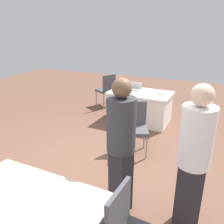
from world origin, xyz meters
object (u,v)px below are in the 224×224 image
chair_tucked_left (107,88)px  scissors_red (162,95)px  table_foreground (140,107)px  yarn_ball (122,86)px  person_attendee_browsing (194,154)px  laptop_silver (135,90)px  person_organiser (121,141)px  chair_near_front (135,125)px

chair_tucked_left → scissors_red: bearing=-83.1°
table_foreground → chair_tucked_left: (1.20, -0.70, 0.17)m
yarn_ball → person_attendee_browsing: bearing=123.3°
person_attendee_browsing → scissors_red: person_attendee_browsing is taller
laptop_silver → person_organiser: bearing=99.8°
chair_tucked_left → laptop_silver: (-1.04, 0.67, 0.24)m
chair_near_front → yarn_ball: chair_near_front is taller
chair_near_front → laptop_silver: 1.59m
scissors_red → laptop_silver: bearing=174.9°
person_attendee_browsing → laptop_silver: 3.32m
person_attendee_browsing → scissors_red: (0.92, -2.84, -0.22)m
laptop_silver → yarn_ball: laptop_silver is taller
table_foreground → laptop_silver: laptop_silver is taller
person_attendee_browsing → person_organiser: person_attendee_browsing is taller
person_organiser → laptop_silver: person_organiser is taller
person_attendee_browsing → scissors_red: size_ratio=9.55×
table_foreground → laptop_silver: (0.15, -0.03, 0.41)m
chair_near_front → laptop_silver: (0.50, -1.49, 0.24)m
yarn_ball → laptop_silver: bearing=167.9°
yarn_ball → scissors_red: (-1.03, 0.15, -0.06)m
chair_near_front → person_organiser: (-0.27, 1.42, 0.41)m
table_foreground → person_organiser: (-0.62, 2.87, 0.58)m
chair_near_front → person_organiser: 1.50m
chair_near_front → person_organiser: person_organiser is taller
chair_tucked_left → yarn_ball: 0.94m
person_organiser → scissors_red: person_organiser is taller
laptop_silver → table_foreground: bearing=162.9°
chair_tucked_left → person_organiser: bearing=-122.9°
chair_tucked_left → person_organiser: (-1.82, 3.57, 0.42)m
person_attendee_browsing → person_organiser: size_ratio=1.01×
person_organiser → person_attendee_browsing: bearing=-149.4°
yarn_ball → scissors_red: bearing=172.0°
table_foreground → yarn_ball: 0.68m
chair_near_front → person_attendee_browsing: bearing=105.4°
table_foreground → scissors_red: 0.63m
table_foreground → chair_tucked_left: bearing=-30.3°
person_organiser → laptop_silver: size_ratio=4.99×
table_foreground → person_attendee_browsing: bearing=116.6°
chair_tucked_left → scissors_red: 1.88m
chair_near_front → scissors_red: chair_near_front is taller
chair_near_front → person_attendee_browsing: size_ratio=0.55×
person_organiser → yarn_ball: size_ratio=13.29×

